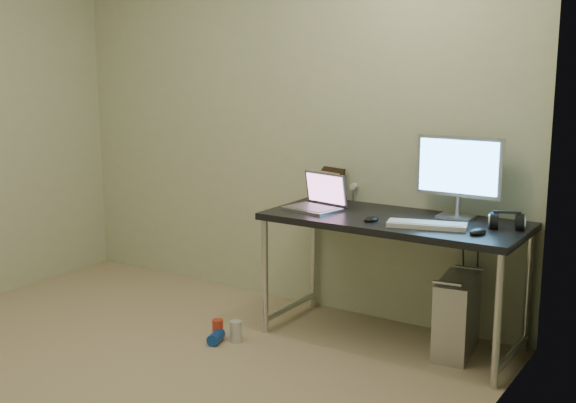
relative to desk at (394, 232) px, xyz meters
The scene contains 18 objects.
floor 1.85m from the desk, 124.67° to the right, with size 3.50×3.50×0.00m, color tan.
wall_back 1.19m from the desk, 161.65° to the left, with size 3.50×0.02×2.50m, color beige.
wall_right 1.72m from the desk, 61.73° to the right, with size 0.02×3.50×2.50m, color beige.
desk is the anchor object (origin of this frame).
tower_computer 0.59m from the desk, ahead, with size 0.24×0.44×0.47m.
cable_a 0.51m from the desk, 39.78° to the left, with size 0.01×0.01×0.70m, color black.
cable_b 0.57m from the desk, 31.29° to the left, with size 0.01×0.01×0.72m, color black.
can_red 1.20m from the desk, 149.13° to the right, with size 0.07×0.07×0.12m, color red.
can_white 1.10m from the desk, 146.65° to the right, with size 0.07×0.07×0.13m, color silver.
can_blue 1.21m from the desk, 145.53° to the right, with size 0.07×0.07×0.13m, color #1040A1.
laptop 0.51m from the desk, behind, with size 0.36×0.31×0.22m.
monitor 0.51m from the desk, 33.50° to the left, with size 0.50×0.15×0.47m.
keyboard 0.29m from the desk, 26.29° to the right, with size 0.42×0.14×0.03m, color silver.
mouse_right 0.56m from the desk, 13.55° to the right, with size 0.07×0.11×0.04m, color black.
mouse_left 0.19m from the desk, 117.17° to the right, with size 0.07×0.11×0.04m, color black.
headphones 0.64m from the desk, ahead, with size 0.21×0.12×0.12m.
picture_frame 0.71m from the desk, 153.75° to the left, with size 0.26×0.03×0.21m, color black.
webcam 0.54m from the desk, 144.70° to the left, with size 0.04×0.03×0.12m.
Camera 1 is at (2.66, -2.31, 1.64)m, focal length 45.00 mm.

